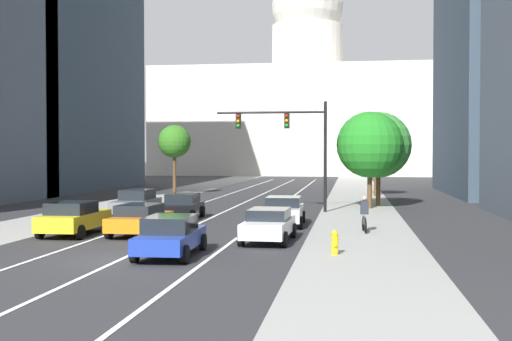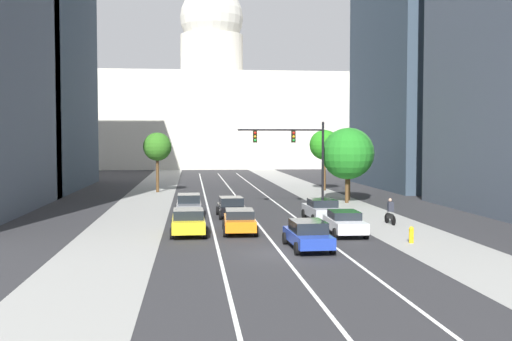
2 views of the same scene
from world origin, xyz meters
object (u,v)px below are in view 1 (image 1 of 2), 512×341
Objects in this scene: car_gray at (137,203)px; cyclist at (364,214)px; car_orange at (140,219)px; car_black at (183,206)px; car_blue at (171,235)px; car_silver at (284,210)px; capitol_building at (307,112)px; traffic_signal_mast at (292,135)px; street_tree_far_right at (378,145)px; car_yellow at (74,218)px; street_tree_mid_right at (376,139)px; street_tree_near_left at (174,142)px; fire_hydrant at (335,242)px; street_tree_near_right at (370,145)px; car_white at (269,224)px.

car_gray is 14.39m from cyclist.
car_gray reaches higher than car_orange.
car_black is 13.53m from car_blue.
car_blue is (3.03, -5.67, 0.01)m from car_orange.
cyclist is (4.07, -2.28, 0.07)m from car_silver.
car_blue is at bearing -89.10° from capitol_building.
car_orange is 7.79m from car_silver.
traffic_signal_mast reaches higher than street_tree_far_right.
cyclist reaches higher than car_yellow.
traffic_signal_mast is at bearing -109.91° from street_tree_mid_right.
traffic_signal_mast reaches higher than street_tree_near_left.
cyclist is (10.14, -4.92, 0.09)m from car_black.
car_black reaches higher than fire_hydrant.
capitol_building is at bearing 94.45° from fire_hydrant.
traffic_signal_mast is 4.12× the size of cyclist.
capitol_building is 62.57m from street_tree_mid_right.
capitol_building is 12.54× the size of car_black.
traffic_signal_mast is at bearing -10.13° from car_blue.
car_yellow is 0.96× the size of car_gray.
car_orange is (3.03, -8.41, -0.06)m from car_gray.
capitol_building reaches higher than car_blue.
car_silver is at bearing -86.96° from capitol_building.
capitol_building is at bearing -3.59° from car_yellow.
cyclist is (10.14, 2.60, 0.10)m from car_orange.
car_gray is 8.94m from car_orange.
street_tree_near_left is at bearing 143.54° from street_tree_near_right.
car_blue is at bearing 134.12° from cyclist.
car_white reaches higher than fire_hydrant.
cyclist is (13.17, -5.81, 0.04)m from car_gray.
capitol_building reaches higher than cyclist.
car_blue is 10.90m from cyclist.
cyclist is 14.01m from street_tree_near_right.
street_tree_near_left reaches higher than car_orange.
car_black is at bearing 126.60° from fire_hydrant.
street_tree_far_right is at bearing 71.43° from street_tree_near_right.
capitol_building is 8.18× the size of street_tree_near_left.
capitol_building reaches higher than fire_hydrant.
street_tree_near_right reaches higher than car_white.
fire_hydrant is at bearing -114.64° from car_orange.
cyclist reaches higher than car_gray.
cyclist is 0.26× the size of street_tree_mid_right.
car_black is 0.90× the size of car_white.
fire_hydrant is 23.03m from street_tree_far_right.
car_silver is at bearing -112.60° from street_tree_near_right.
capitol_building is at bearing 1.14° from car_orange.
traffic_signal_mast is at bearing -21.88° from car_orange.
car_silver is at bearing -111.50° from car_gray.
street_tree_mid_right is at bearing -14.58° from car_silver.
street_tree_near_right is at bearing -40.58° from car_yellow.
street_tree_near_left reaches higher than cyclist.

